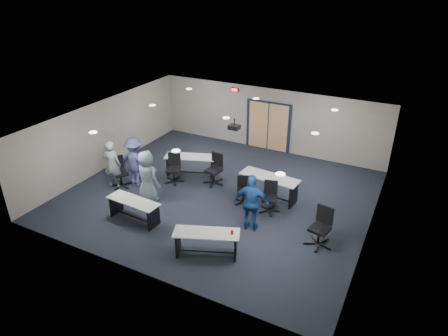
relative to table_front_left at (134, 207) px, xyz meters
The scene contains 24 objects.
floor 3.11m from the table_front_left, 58.16° to the left, with size 10.00×10.00×0.00m, color black.
back_wall 7.35m from the table_front_left, 77.15° to the left, with size 10.00×0.04×2.70m, color gray.
front_wall 2.64m from the table_front_left, 49.34° to the right, with size 10.00×0.04×2.70m, color gray.
left_wall 4.36m from the table_front_left, 142.29° to the left, with size 0.04×9.00×2.70m, color gray.
right_wall 7.17m from the table_front_left, 21.53° to the left, with size 0.04×9.00×2.70m, color gray.
ceiling 3.79m from the table_front_left, 58.16° to the left, with size 10.00×9.00×0.04m, color silver.
double_door 7.28m from the table_front_left, 77.09° to the left, with size 2.00×0.07×2.20m.
exit_sign 7.33m from the table_front_left, 89.82° to the left, with size 0.32×0.07×0.18m.
ceiling_projector 4.13m from the table_front_left, 58.29° to the left, with size 0.35×0.32×0.37m.
ceiling_can_lights 3.95m from the table_front_left, 60.46° to the left, with size 6.24×5.74×0.02m, color white, non-canonical shape.
table_front_left is the anchor object (origin of this frame).
table_front_right 2.88m from the table_front_left, ahead, with size 1.88×1.23×0.85m.
table_back_left 3.45m from the table_front_left, 91.20° to the left, with size 2.01×1.25×1.06m.
table_back_right 4.55m from the table_front_left, 44.68° to the left, with size 2.09×0.87×0.82m.
chair_back_a 2.69m from the table_front_left, 96.71° to the left, with size 0.68×0.68×1.09m, color black, non-canonical shape.
chair_back_b 3.42m from the table_front_left, 72.09° to the left, with size 0.72×0.72×1.14m, color black, non-canonical shape.
chair_back_c 3.59m from the table_front_left, 44.06° to the left, with size 0.59×0.59×0.93m, color black, non-canonical shape.
chair_back_d 4.29m from the table_front_left, 33.96° to the left, with size 0.65×0.65×1.03m, color black, non-canonical shape.
chair_loose_left 2.37m from the table_front_left, 140.48° to the left, with size 0.70×0.70×1.11m, color black, non-canonical shape.
chair_loose_right 5.64m from the table_front_left, 14.30° to the left, with size 0.74×0.74×1.18m, color black, non-canonical shape.
person_gray 2.46m from the table_front_left, 146.08° to the left, with size 0.65×0.43×1.79m, color gray.
person_plaid 1.28m from the table_front_left, 105.41° to the left, with size 0.89×0.58×1.83m, color slate.
person_navy 3.67m from the table_front_left, 19.65° to the left, with size 1.07×0.45×1.83m, color navy.
person_back 2.41m from the table_front_left, 126.86° to the left, with size 1.18×0.68×1.83m, color #383D65.
Camera 1 is at (5.70, -10.68, 7.09)m, focal length 32.00 mm.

